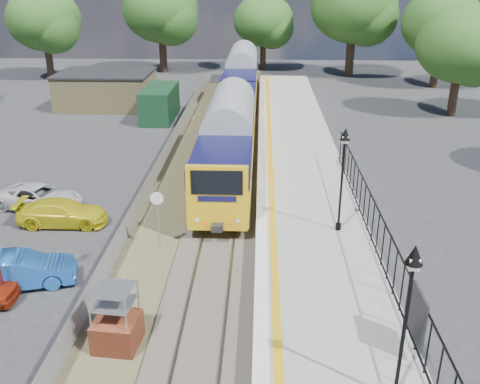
# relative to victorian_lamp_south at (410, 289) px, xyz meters

# --- Properties ---
(ground) EXTENTS (120.00, 120.00, 0.00)m
(ground) POSITION_rel_victorian_lamp_south_xyz_m (-5.50, 4.00, -4.30)
(ground) COLOR #2D2D30
(ground) RESTS_ON ground
(track_bed) EXTENTS (5.90, 80.00, 0.29)m
(track_bed) POSITION_rel_victorian_lamp_south_xyz_m (-5.97, 13.67, -4.21)
(track_bed) COLOR #473F38
(track_bed) RESTS_ON ground
(platform) EXTENTS (5.00, 70.00, 0.90)m
(platform) POSITION_rel_victorian_lamp_south_xyz_m (-1.30, 12.00, -3.85)
(platform) COLOR gray
(platform) RESTS_ON ground
(platform_edge) EXTENTS (0.90, 70.00, 0.01)m
(platform_edge) POSITION_rel_victorian_lamp_south_xyz_m (-3.36, 12.00, -3.39)
(platform_edge) COLOR silver
(platform_edge) RESTS_ON platform
(victorian_lamp_south) EXTENTS (0.44, 0.44, 4.60)m
(victorian_lamp_south) POSITION_rel_victorian_lamp_south_xyz_m (0.00, 0.00, 0.00)
(victorian_lamp_south) COLOR black
(victorian_lamp_south) RESTS_ON platform
(victorian_lamp_north) EXTENTS (0.44, 0.44, 4.60)m
(victorian_lamp_north) POSITION_rel_victorian_lamp_south_xyz_m (-0.20, 10.00, 0.00)
(victorian_lamp_north) COLOR black
(victorian_lamp_north) RESTS_ON platform
(palisade_fence) EXTENTS (0.12, 26.00, 2.00)m
(palisade_fence) POSITION_rel_victorian_lamp_south_xyz_m (1.05, 6.24, -2.46)
(palisade_fence) COLOR black
(palisade_fence) RESTS_ON platform
(wire_fence) EXTENTS (0.06, 52.00, 1.20)m
(wire_fence) POSITION_rel_victorian_lamp_south_xyz_m (-9.70, 16.00, -3.70)
(wire_fence) COLOR #999EA3
(wire_fence) RESTS_ON ground
(outbuilding) EXTENTS (10.80, 10.10, 3.12)m
(outbuilding) POSITION_rel_victorian_lamp_south_xyz_m (-16.41, 35.21, -2.78)
(outbuilding) COLOR #9A8A57
(outbuilding) RESTS_ON ground
(tree_line) EXTENTS (56.80, 43.80, 11.88)m
(tree_line) POSITION_rel_victorian_lamp_south_xyz_m (-4.10, 46.00, 2.31)
(tree_line) COLOR #332319
(tree_line) RESTS_ON ground
(train) EXTENTS (2.82, 40.83, 3.51)m
(train) POSITION_rel_victorian_lamp_south_xyz_m (-5.50, 30.48, -1.96)
(train) COLOR gold
(train) RESTS_ON ground
(brick_plinth) EXTENTS (1.52, 1.52, 2.24)m
(brick_plinth) POSITION_rel_victorian_lamp_south_xyz_m (-8.22, 2.94, -3.22)
(brick_plinth) COLOR brown
(brick_plinth) RESTS_ON ground
(speed_sign) EXTENTS (0.57, 0.12, 2.81)m
(speed_sign) POSITION_rel_victorian_lamp_south_xyz_m (-8.00, 9.40, -2.39)
(speed_sign) COLOR #999EA3
(speed_sign) RESTS_ON ground
(car_blue) EXTENTS (4.38, 2.55, 1.37)m
(car_blue) POSITION_rel_victorian_lamp_south_xyz_m (-12.89, 6.39, -3.62)
(car_blue) COLOR #1C51A8
(car_blue) RESTS_ON ground
(car_yellow) EXTENTS (4.35, 1.85, 1.25)m
(car_yellow) POSITION_rel_victorian_lamp_south_xyz_m (-13.16, 11.85, -3.67)
(car_yellow) COLOR gold
(car_yellow) RESTS_ON ground
(car_white) EXTENTS (4.92, 3.25, 1.26)m
(car_white) POSITION_rel_victorian_lamp_south_xyz_m (-14.99, 13.63, -3.67)
(car_white) COLOR silver
(car_white) RESTS_ON ground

